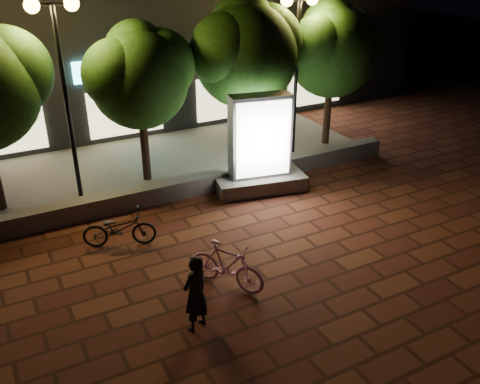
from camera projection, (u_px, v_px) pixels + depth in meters
ground at (209, 281)px, 10.71m from camera, size 80.00×80.00×0.00m
retaining_wall at (146, 195)px, 13.77m from camera, size 16.00×0.45×0.50m
sidewalk at (121, 170)px, 15.85m from camera, size 16.00×5.00×0.08m
tree_mid at (140, 72)px, 13.87m from camera, size 3.24×2.70×4.50m
tree_right at (246, 49)px, 15.11m from camera, size 3.72×3.10×5.07m
tree_far_right at (333, 46)px, 16.55m from camera, size 3.48×2.90×4.76m
street_lamp_left at (59, 50)px, 12.44m from camera, size 1.26×0.36×5.18m
street_lamp_right at (298, 34)px, 15.45m from camera, size 1.26×0.36×4.98m
ad_kiosk at (260, 152)px, 14.29m from camera, size 2.74×1.74×2.75m
scooter_pink at (227, 266)px, 10.33m from camera, size 1.31×1.67×1.01m
rider at (195, 293)px, 9.08m from camera, size 0.66×0.56×1.53m
scooter_parked at (119, 229)px, 11.79m from camera, size 1.78×1.13×0.88m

